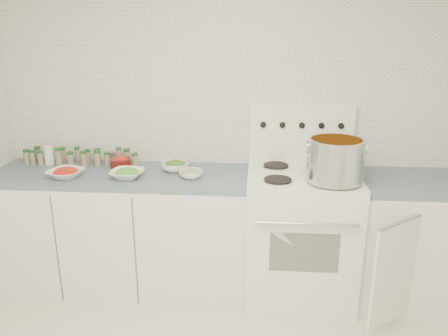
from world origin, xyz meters
The scene contains 13 objects.
room_walls centered at (0.00, 0.00, 1.56)m, with size 3.54×3.04×2.52m.
counter_left centered at (-0.82, 1.19, 0.45)m, with size 1.85×0.62×0.90m.
stove centered at (0.48, 1.19, 0.50)m, with size 0.76×0.70×1.36m.
counter_right centered at (1.30, 1.19, 0.45)m, with size 0.89×0.88×0.90m.
stock_pot centered at (0.66, 1.01, 1.09)m, with size 0.38×0.36×0.27m.
bowl_tomato centered at (-1.16, 1.06, 0.93)m, with size 0.29×0.29×0.08m.
bowl_snowpea centered at (-0.73, 1.09, 0.93)m, with size 0.25×0.25×0.08m.
bowl_broccoli centered at (-0.43, 1.28, 0.94)m, with size 0.26×0.26×0.08m.
bowl_zucchini centered at (-0.29, 1.13, 0.93)m, with size 0.22×0.22×0.07m.
bowl_pepper centered at (-0.84, 1.31, 0.95)m, with size 0.15×0.15×0.09m.
salt_canister centered at (-1.42, 1.37, 0.97)m, with size 0.07×0.07×0.14m, color white.
tin_can centered at (-0.96, 1.43, 0.94)m, with size 0.07×0.07×0.09m, color gray.
spice_cluster centered at (-1.21, 1.39, 0.96)m, with size 0.89×0.16×0.13m.
Camera 1 is at (0.16, -1.71, 1.88)m, focal length 35.00 mm.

